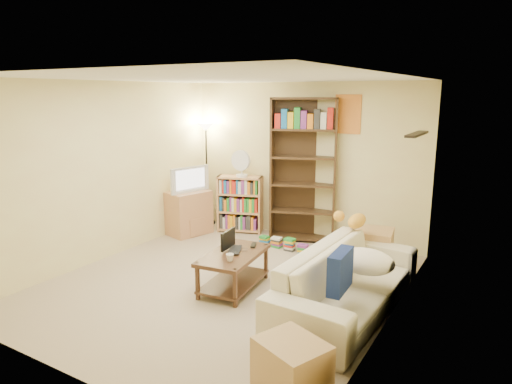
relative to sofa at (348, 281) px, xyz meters
The scene contains 19 objects.
room 2.01m from the sofa, behind, with size 4.50×4.54×2.52m.
sofa is the anchor object (origin of this frame).
navy_pillow 0.60m from the sofa, 80.09° to the right, with size 0.44×0.13×0.40m, color navy.
cream_blanket 0.30m from the sofa, 15.81° to the left, with size 0.62×0.44×0.27m, color white.
tabby_cat 1.03m from the sofa, 105.99° to the left, with size 0.53×0.21×0.18m.
coffee_table 1.39m from the sofa, behind, with size 0.68×1.08×0.45m.
laptop 1.36m from the sofa, behind, with size 0.34×0.40×0.03m, color black.
laptop_screen 1.52m from the sofa, behind, with size 0.01×0.34×0.23m, color white.
mug 1.34m from the sofa, 162.43° to the right, with size 0.11×0.11×0.09m, color white.
tv_remote 1.33m from the sofa, behind, with size 0.06×0.18×0.02m, color black.
tv_stand 3.50m from the sofa, 158.04° to the left, with size 0.49×0.68×0.73m, color tan.
television 3.56m from the sofa, 158.04° to the left, with size 0.29×0.74×0.42m, color black.
tall_bookshelf 2.59m from the sofa, 126.59° to the left, with size 1.08×0.67×2.27m.
short_bookshelf 3.18m from the sofa, 144.08° to the left, with size 0.80×0.53×0.96m.
desk_fan 3.22m from the sofa, 144.19° to the left, with size 0.34×0.19×0.45m.
floor_lamp 4.03m from the sofa, 149.52° to the left, with size 0.31×0.31×1.82m.
side_table 1.31m from the sofa, 94.54° to the left, with size 0.49×0.49×0.56m, color tan.
end_cabinet 1.59m from the sofa, 86.37° to the right, with size 0.52×0.44×0.44m, color tan.
book_stacks 2.07m from the sofa, 136.65° to the left, with size 0.88×0.24×0.19m.
Camera 1 is at (3.04, -4.41, 2.34)m, focal length 32.00 mm.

